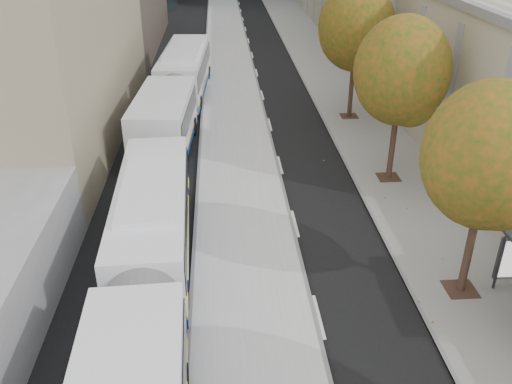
{
  "coord_description": "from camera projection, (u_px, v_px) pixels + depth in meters",
  "views": [
    {
      "loc": [
        -4.7,
        -1.85,
        12.13
      ],
      "look_at": [
        -3.46,
        16.31,
        2.5
      ],
      "focal_mm": 38.0,
      "sensor_mm": 36.0,
      "label": 1
    }
  ],
  "objects": [
    {
      "name": "bus_near",
      "position": [
        146.0,
        281.0,
        17.18
      ],
      "size": [
        3.24,
        17.67,
        2.93
      ],
      "rotation": [
        0.0,
        0.0,
        0.04
      ],
      "color": "white",
      "rests_on": "ground"
    },
    {
      "name": "bus_platform",
      "position": [
        232.0,
        99.0,
        38.18
      ],
      "size": [
        4.25,
        150.0,
        0.15
      ],
      "primitive_type": "cube",
      "color": "#B8B8B8",
      "rests_on": "ground"
    },
    {
      "name": "sidewalk",
      "position": [
        344.0,
        97.0,
        38.68
      ],
      "size": [
        4.75,
        150.0,
        0.08
      ],
      "primitive_type": "cube",
      "color": "gray",
      "rests_on": "ground"
    },
    {
      "name": "tree_e",
      "position": [
        356.0,
        27.0,
        32.48
      ],
      "size": [
        4.6,
        4.6,
        7.92
      ],
      "color": "#322318",
      "rests_on": "sidewalk"
    },
    {
      "name": "tree_d",
      "position": [
        402.0,
        71.0,
        24.65
      ],
      "size": [
        4.4,
        4.4,
        7.6
      ],
      "color": "#322318",
      "rests_on": "sidewalk"
    },
    {
      "name": "distant_car",
      "position": [
        194.0,
        46.0,
        50.4
      ],
      "size": [
        1.97,
        3.9,
        1.27
      ],
      "primitive_type": "imported",
      "rotation": [
        0.0,
        0.0,
        0.13
      ],
      "color": "white",
      "rests_on": "ground"
    },
    {
      "name": "tree_c",
      "position": [
        490.0,
        156.0,
        16.81
      ],
      "size": [
        4.2,
        4.2,
        7.28
      ],
      "color": "#322318",
      "rests_on": "sidewalk"
    },
    {
      "name": "bus_far",
      "position": [
        178.0,
        89.0,
        34.73
      ],
      "size": [
        4.01,
        19.36,
        3.2
      ],
      "rotation": [
        0.0,
        0.0,
        -0.06
      ],
      "color": "white",
      "rests_on": "ground"
    }
  ]
}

